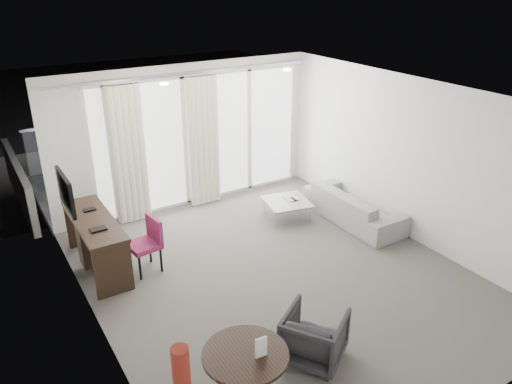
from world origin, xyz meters
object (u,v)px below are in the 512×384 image
coffee_table (287,210)px  desk (97,244)px  round_table (246,380)px  sofa (354,206)px  rattan_chair_a (223,149)px  rattan_chair_b (233,141)px  tub_armchair (314,336)px  desk_chair (144,246)px

coffee_table → desk: bearing=177.7°
round_table → coffee_table: size_ratio=1.13×
round_table → sofa: round_table is taller
rattan_chair_a → rattan_chair_b: (0.55, 0.53, -0.05)m
rattan_chair_a → rattan_chair_b: size_ratio=1.13×
round_table → sofa: size_ratio=0.43×
tub_armchair → sofa: 3.57m
round_table → coffee_table: (2.76, 3.24, -0.17)m
sofa → desk: bearing=79.0°
desk_chair → rattan_chair_a: size_ratio=0.92×
round_table → rattan_chair_b: bearing=61.8°
tub_armchair → coffee_table: bearing=-63.0°
desk_chair → rattan_chair_a: rattan_chair_a is taller
desk_chair → rattan_chair_a: (2.95, 3.11, 0.04)m
round_table → rattan_chair_a: (2.98, 6.03, 0.11)m
round_table → coffee_table: 4.26m
desk_chair → coffee_table: size_ratio=1.10×
round_table → rattan_chair_a: size_ratio=0.94×
desk_chair → rattan_chair_a: bearing=39.3°
desk → coffee_table: bearing=-2.3°
desk → desk_chair: (0.55, -0.44, 0.01)m
desk_chair → round_table: bearing=-97.6°
rattan_chair_b → rattan_chair_a: bearing=-123.7°
sofa → coffee_table: bearing=53.5°
tub_armchair → desk_chair: bearing=-13.4°
desk_chair → rattan_chair_b: bearing=38.9°
desk → tub_armchair: desk is taller
coffee_table → rattan_chair_a: size_ratio=0.83×
desk_chair → coffee_table: (2.73, 0.31, -0.24)m
round_table → sofa: bearing=34.6°
desk → rattan_chair_a: 4.40m
sofa → rattan_chair_a: rattan_chair_a is taller
round_table → sofa: (3.69, 2.55, -0.05)m
round_table → tub_armchair: 1.02m
rattan_chair_b → desk_chair: bearing=-121.5°
tub_armchair → coffee_table: tub_armchair is taller
desk → tub_armchair: (1.54, -3.18, -0.10)m
desk → sofa: (4.22, -0.82, -0.12)m
round_table → sofa: 4.49m
desk → round_table: size_ratio=2.01×
tub_armchair → coffee_table: (1.75, 3.05, -0.13)m
round_table → coffee_table: bearing=49.6°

